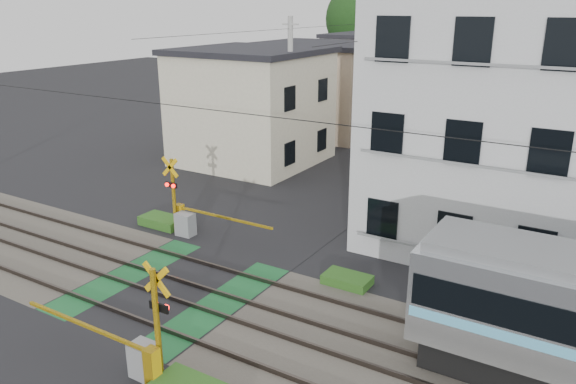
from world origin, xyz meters
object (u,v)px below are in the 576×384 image
Objects in this scene: crossing_signal_near at (145,354)px; apartment_block at (529,120)px; crossing_signal_far at (184,217)px; pedestrian at (470,102)px.

apartment_block is (5.91, 13.15, 3.94)m from crossing_signal_near.
crossing_signal_far is at bearing -152.22° from apartment_block.
pedestrian is (2.84, 32.19, 0.19)m from crossing_signal_far.
apartment_block is at bearing 27.78° from crossing_signal_far.
crossing_signal_near is 8.95m from crossing_signal_far.
pedestrian is (-2.33, 39.50, 0.19)m from crossing_signal_near.
crossing_signal_far is (-5.17, 7.31, 0.00)m from crossing_signal_near.
apartment_block reaches higher than crossing_signal_near.
pedestrian is at bearing 93.38° from crossing_signal_near.
pedestrian is at bearing 84.96° from crossing_signal_far.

